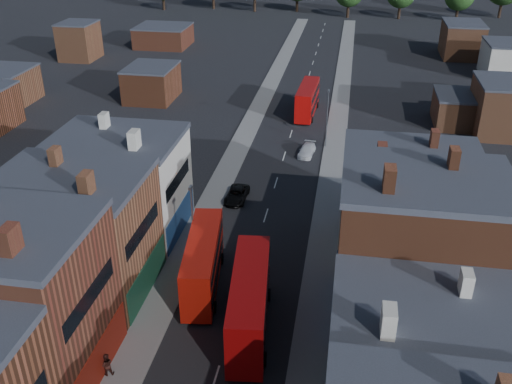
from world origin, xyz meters
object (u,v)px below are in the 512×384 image
(bus_2, at_px, (307,99))
(car_3, at_px, (307,150))
(ped_1, at_px, (107,365))
(car_2, at_px, (237,195))
(bus_0, at_px, (203,262))
(bus_1, at_px, (250,302))

(bus_2, distance_m, car_3, 15.89)
(ped_1, bearing_deg, car_2, -122.43)
(bus_0, bearing_deg, car_3, 70.28)
(bus_0, xyz_separation_m, bus_2, (5.02, 45.87, -0.05))
(car_3, distance_m, ped_1, 43.00)
(bus_1, height_order, car_3, bus_1)
(bus_0, xyz_separation_m, bus_1, (5.00, -4.96, 0.19))
(bus_1, xyz_separation_m, car_2, (-5.30, 21.16, -2.09))
(bus_0, relative_size, bus_1, 0.94)
(ped_1, bearing_deg, car_3, -128.71)
(bus_1, bearing_deg, bus_2, 83.70)
(bus_2, relative_size, ped_1, 5.93)
(bus_1, height_order, car_2, bus_1)
(bus_1, distance_m, bus_2, 50.83)
(bus_1, bearing_deg, ped_1, -150.79)
(bus_0, height_order, car_2, bus_0)
(bus_0, height_order, bus_2, bus_0)
(car_3, bearing_deg, bus_1, -85.62)
(bus_0, bearing_deg, ped_1, -117.72)
(bus_1, relative_size, bus_2, 1.10)
(bus_0, distance_m, bus_2, 46.14)
(bus_1, xyz_separation_m, car_3, (1.42, 35.11, -2.11))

